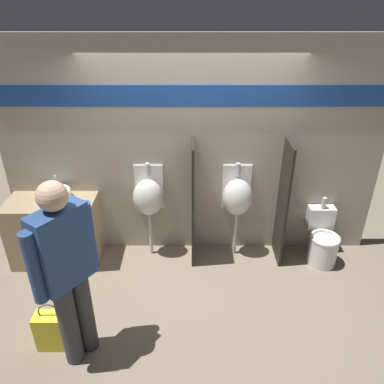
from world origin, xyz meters
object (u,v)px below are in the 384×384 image
object	(u,v)px
urinal_far	(237,197)
urinal_near_counter	(148,197)
person_in_vest	(67,269)
sink_basin	(54,195)
shopping_bag	(53,330)
cell_phone	(73,206)
toilet	(322,242)

from	to	relation	value
urinal_far	urinal_near_counter	bearing A→B (deg)	180.00
urinal_near_counter	urinal_far	size ratio (longest dim) A/B	1.00
urinal_near_counter	person_in_vest	distance (m)	1.65
sink_basin	person_in_vest	distance (m)	1.61
person_in_vest	urinal_far	bearing A→B (deg)	-10.05
sink_basin	urinal_far	size ratio (longest dim) A/B	0.32
person_in_vest	shopping_bag	world-z (taller)	person_in_vest
cell_phone	urinal_far	xyz separation A→B (m)	(1.95, 0.24, -0.01)
cell_phone	toilet	bearing A→B (deg)	1.60
urinal_far	toilet	distance (m)	1.24
urinal_far	toilet	xyz separation A→B (m)	(1.09, -0.16, -0.56)
toilet	shopping_bag	distance (m)	3.27
urinal_far	shopping_bag	world-z (taller)	urinal_far
urinal_near_counter	person_in_vest	xyz separation A→B (m)	(-0.52, -1.56, 0.17)
urinal_near_counter	toilet	bearing A→B (deg)	-4.07
toilet	shopping_bag	xyz separation A→B (m)	(-2.98, -1.33, -0.08)
sink_basin	shopping_bag	bearing A→B (deg)	-76.83
sink_basin	person_in_vest	size ratio (longest dim) A/B	0.22
cell_phone	person_in_vest	size ratio (longest dim) A/B	0.08
cell_phone	urinal_near_counter	xyz separation A→B (m)	(0.86, 0.24, -0.01)
cell_phone	toilet	distance (m)	3.10
toilet	shopping_bag	world-z (taller)	toilet
cell_phone	toilet	xyz separation A→B (m)	(3.04, 0.09, -0.57)
urinal_near_counter	person_in_vest	world-z (taller)	person_in_vest
cell_phone	person_in_vest	distance (m)	1.37
urinal_near_counter	person_in_vest	bearing A→B (deg)	-108.26
cell_phone	shopping_bag	xyz separation A→B (m)	(0.06, -1.24, -0.65)
sink_basin	cell_phone	xyz separation A→B (m)	(0.27, -0.16, -0.05)
cell_phone	person_in_vest	world-z (taller)	person_in_vest
urinal_far	person_in_vest	xyz separation A→B (m)	(-1.61, -1.56, 0.17)
urinal_near_counter	shopping_bag	world-z (taller)	urinal_near_counter
sink_basin	toilet	world-z (taller)	sink_basin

